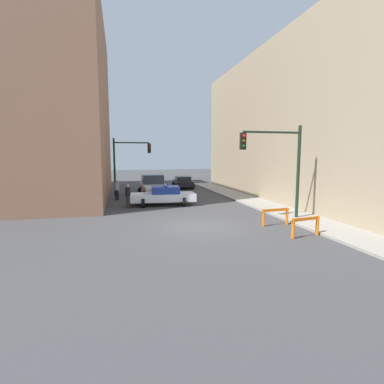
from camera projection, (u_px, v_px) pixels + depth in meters
name	position (u px, v px, depth m)	size (l,w,h in m)	color
ground_plane	(200.00, 227.00, 15.51)	(120.00, 120.00, 0.00)	#424244
sidewalk_right	(305.00, 219.00, 16.95)	(2.40, 44.00, 0.12)	#9E998E
building_corner_left	(20.00, 104.00, 25.23)	(14.00, 20.00, 15.90)	#93664C
building_right	(327.00, 125.00, 25.58)	(12.00, 28.00, 12.42)	tan
traffic_light_near	(280.00, 158.00, 16.57)	(3.64, 0.35, 5.20)	black
traffic_light_far	(127.00, 158.00, 27.57)	(3.44, 0.35, 5.20)	black
police_car	(164.00, 195.00, 22.02)	(4.82, 2.58, 1.52)	white
white_truck	(154.00, 187.00, 26.34)	(2.72, 5.44, 1.90)	silver
parked_car_near	(183.00, 182.00, 33.42)	(2.49, 4.42, 1.31)	black
pedestrian_crossing	(128.00, 196.00, 20.84)	(0.40, 0.40, 1.66)	#382D23
pedestrian_corner	(117.00, 190.00, 24.43)	(0.40, 0.40, 1.66)	black
barrier_front	(306.00, 224.00, 13.49)	(1.58, 0.42, 0.90)	orange
barrier_mid	(275.00, 214.00, 15.69)	(1.60, 0.28, 0.90)	orange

